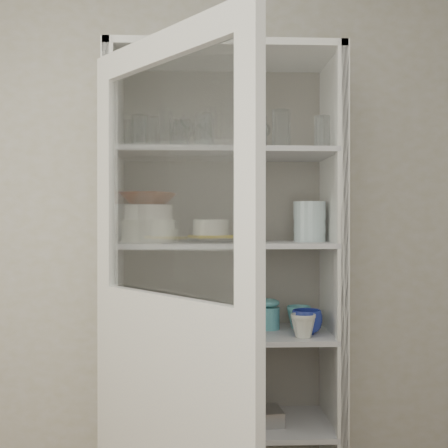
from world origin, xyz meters
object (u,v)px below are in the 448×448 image
(glass_platter, at_px, (211,240))
(tin_box, at_px, (257,417))
(measuring_cups, at_px, (147,330))
(white_canister, at_px, (175,317))
(pantry_cabinet, at_px, (223,312))
(yellow_trivet, at_px, (211,236))
(teal_jar, at_px, (269,316))
(plate_stack_front, at_px, (148,231))
(mug_white, at_px, (303,326))
(cream_dish, at_px, (198,415))
(cupboard_door, at_px, (167,362))
(goblet_3, at_px, (263,137))
(mug_teal, at_px, (299,317))
(mug_blue, at_px, (307,322))
(white_ramekin, at_px, (211,227))
(plate_stack_back, at_px, (154,235))
(terracotta_bowl, at_px, (148,199))
(goblet_2, at_px, (249,137))
(grey_bowl_stack, at_px, (309,222))
(goblet_1, at_px, (188,136))
(cream_bowl, at_px, (148,212))

(glass_platter, distance_m, tin_box, 0.80)
(measuring_cups, distance_m, white_canister, 0.16)
(pantry_cabinet, distance_m, yellow_trivet, 0.36)
(glass_platter, distance_m, teal_jar, 0.45)
(plate_stack_front, bearing_deg, mug_white, -7.59)
(plate_stack_front, xyz_separation_m, cream_dish, (0.21, 0.02, -0.81))
(cupboard_door, xyz_separation_m, goblet_3, (0.40, 0.64, 0.87))
(teal_jar, relative_size, white_canister, 0.99)
(mug_teal, bearing_deg, mug_blue, -77.74)
(goblet_3, xyz_separation_m, mug_teal, (0.16, -0.01, -0.83))
(glass_platter, height_order, yellow_trivet, yellow_trivet)
(goblet_3, distance_m, white_ramekin, 0.49)
(glass_platter, relative_size, tin_box, 1.63)
(glass_platter, height_order, white_ramekin, white_ramekin)
(mug_white, bearing_deg, measuring_cups, 177.22)
(plate_stack_front, height_order, plate_stack_back, plate_stack_front)
(teal_jar, height_order, cream_dish, teal_jar)
(terracotta_bowl, height_order, glass_platter, terracotta_bowl)
(goblet_2, relative_size, tin_box, 0.81)
(yellow_trivet, distance_m, cream_dish, 0.79)
(terracotta_bowl, height_order, white_canister, terracotta_bowl)
(cupboard_door, distance_m, goblet_3, 1.15)
(grey_bowl_stack, bearing_deg, cream_dish, -175.60)
(pantry_cabinet, xyz_separation_m, yellow_trivet, (-0.06, -0.09, 0.35))
(plate_stack_front, bearing_deg, cream_dish, 6.36)
(goblet_2, bearing_deg, teal_jar, -39.15)
(goblet_1, distance_m, cream_bowl, 0.41)
(measuring_cups, bearing_deg, glass_platter, 8.90)
(mug_teal, bearing_deg, yellow_trivet, -160.37)
(goblet_1, xyz_separation_m, mug_white, (0.49, -0.22, -0.83))
(goblet_3, bearing_deg, pantry_cabinet, -178.63)
(measuring_cups, bearing_deg, cream_bowl, 79.71)
(pantry_cabinet, bearing_deg, terracotta_bowl, -160.92)
(plate_stack_front, relative_size, white_ramekin, 1.46)
(pantry_cabinet, xyz_separation_m, glass_platter, (-0.06, -0.09, 0.33))
(plate_stack_front, height_order, cream_bowl, cream_bowl)
(tin_box, bearing_deg, mug_white, -28.85)
(plate_stack_back, height_order, cream_dish, plate_stack_back)
(yellow_trivet, distance_m, mug_white, 0.55)
(plate_stack_front, distance_m, mug_blue, 0.79)
(pantry_cabinet, height_order, teal_jar, pantry_cabinet)
(cream_bowl, distance_m, mug_white, 0.82)
(yellow_trivet, height_order, grey_bowl_stack, grey_bowl_stack)
(goblet_1, relative_size, cream_bowl, 0.81)
(cupboard_door, distance_m, goblet_1, 1.09)
(tin_box, bearing_deg, pantry_cabinet, 145.36)
(cream_bowl, distance_m, mug_teal, 0.84)
(cream_bowl, height_order, measuring_cups, cream_bowl)
(pantry_cabinet, distance_m, measuring_cups, 0.36)
(teal_jar, distance_m, cream_dish, 0.54)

